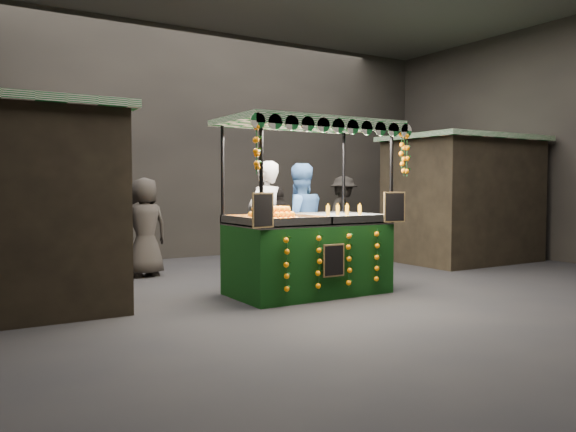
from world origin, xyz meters
TOP-DOWN VIEW (x-y plane):
  - ground at (0.00, 0.00)m, footprint 12.00×12.00m
  - market_hall at (0.00, 0.00)m, footprint 12.10×10.10m
  - neighbour_stall_right at (4.40, 1.50)m, footprint 3.00×2.20m
  - juice_stall at (-0.41, 0.06)m, footprint 2.59×1.52m
  - vendor_grey at (-0.60, 1.03)m, footprint 0.83×0.69m
  - vendor_blue at (-0.01, 0.97)m, footprint 1.05×0.88m
  - shopper_1 at (3.41, 2.45)m, footprint 1.17×1.12m
  - shopper_2 at (1.34, 3.87)m, footprint 0.97×0.61m
  - shopper_3 at (3.14, 3.96)m, footprint 1.35×1.17m
  - shopper_4 at (-1.96, 2.88)m, footprint 0.91×0.67m

SIDE VIEW (x-z plane):
  - ground at x=0.00m, z-range 0.00..0.00m
  - shopper_2 at x=1.34m, z-range 0.00..1.54m
  - juice_stall at x=-0.41m, z-range -0.47..2.04m
  - shopper_4 at x=-1.96m, z-range 0.00..1.72m
  - shopper_3 at x=3.14m, z-range 0.00..1.81m
  - shopper_1 at x=3.41m, z-range 0.00..1.91m
  - vendor_blue at x=-0.01m, z-range 0.00..1.93m
  - vendor_grey at x=-0.60m, z-range 0.00..1.96m
  - neighbour_stall_right at x=4.40m, z-range 0.01..2.61m
  - market_hall at x=0.00m, z-range 0.86..5.91m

